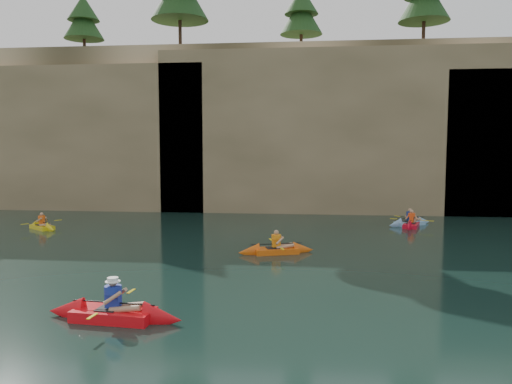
# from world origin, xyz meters

# --- Properties ---
(ground) EXTENTS (160.00, 160.00, 0.00)m
(ground) POSITION_xyz_m (0.00, 0.00, 0.00)
(ground) COLOR black
(ground) RESTS_ON ground
(cliff) EXTENTS (70.00, 16.00, 12.00)m
(cliff) POSITION_xyz_m (0.00, 30.00, 6.00)
(cliff) COLOR tan
(cliff) RESTS_ON ground
(cliff_slab_west) EXTENTS (26.00, 2.40, 10.56)m
(cliff_slab_west) POSITION_xyz_m (-20.00, 22.60, 5.28)
(cliff_slab_west) COLOR #98805C
(cliff_slab_west) RESTS_ON ground
(cliff_slab_center) EXTENTS (24.00, 2.40, 11.40)m
(cliff_slab_center) POSITION_xyz_m (2.00, 22.60, 5.70)
(cliff_slab_center) COLOR #98805C
(cliff_slab_center) RESTS_ON ground
(sea_cave_west) EXTENTS (4.50, 1.00, 4.00)m
(sea_cave_west) POSITION_xyz_m (-18.00, 21.95, 2.00)
(sea_cave_west) COLOR black
(sea_cave_west) RESTS_ON ground
(sea_cave_center) EXTENTS (3.50, 1.00, 3.20)m
(sea_cave_center) POSITION_xyz_m (-4.00, 21.95, 1.60)
(sea_cave_center) COLOR black
(sea_cave_center) RESTS_ON ground
(sea_cave_east) EXTENTS (5.00, 1.00, 4.50)m
(sea_cave_east) POSITION_xyz_m (10.00, 21.95, 2.25)
(sea_cave_east) COLOR black
(sea_cave_east) RESTS_ON ground
(main_kayaker) EXTENTS (3.86, 2.55, 1.41)m
(main_kayaker) POSITION_xyz_m (-4.89, 0.37, 0.19)
(main_kayaker) COLOR red
(main_kayaker) RESTS_ON ground
(kayaker_orange) EXTENTS (3.38, 2.38, 1.26)m
(kayaker_orange) POSITION_xyz_m (-1.16, 8.99, 0.16)
(kayaker_orange) COLOR #EA5A0E
(kayaker_orange) RESTS_ON ground
(kayaker_red_far) EXTENTS (2.30, 3.36, 1.21)m
(kayaker_red_far) POSITION_xyz_m (6.01, 16.80, 0.15)
(kayaker_red_far) COLOR red
(kayaker_red_far) RESTS_ON ground
(kayaker_yellow) EXTENTS (2.69, 2.20, 1.15)m
(kayaker_yellow) POSITION_xyz_m (-14.44, 13.85, 0.14)
(kayaker_yellow) COLOR yellow
(kayaker_yellow) RESTS_ON ground
(kayaker_ltblue_mid) EXTENTS (3.05, 2.43, 1.22)m
(kayaker_ltblue_mid) POSITION_xyz_m (6.04, 17.44, 0.15)
(kayaker_ltblue_mid) COLOR #7EA9D3
(kayaker_ltblue_mid) RESTS_ON ground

